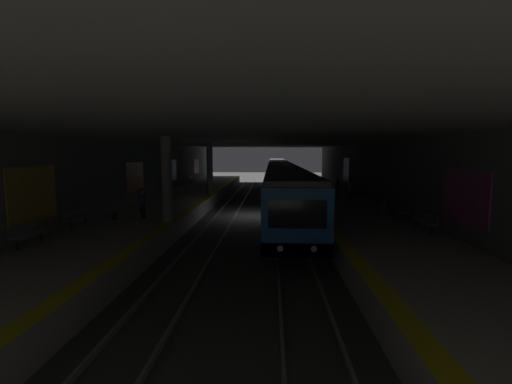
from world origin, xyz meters
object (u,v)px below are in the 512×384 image
(bench_right_far, at_px, (192,179))
(trash_bin, at_px, (383,208))
(person_boarding, at_px, (143,203))
(person_waiting_near, at_px, (141,198))
(pillar_near, at_px, (167,180))
(person_standing_far, at_px, (349,190))
(bench_left_mid, at_px, (401,209))
(bench_left_near, at_px, (426,220))
(pillar_far, at_px, (210,169))
(bench_left_far, at_px, (355,189))
(metro_train, at_px, (280,176))
(bench_right_mid, at_px, (76,217))
(bench_right_near, at_px, (27,233))
(person_walking_mid, at_px, (338,186))
(backpack_on_floor, at_px, (115,216))

(bench_right_far, xyz_separation_m, trash_bin, (-21.37, -16.33, -0.10))
(person_boarding, xyz_separation_m, trash_bin, (1.57, -13.83, -0.44))
(person_waiting_near, height_order, trash_bin, person_waiting_near)
(pillar_near, relative_size, person_standing_far, 2.99)
(bench_left_mid, distance_m, person_standing_far, 7.52)
(bench_left_near, bearing_deg, trash_bin, 10.14)
(pillar_far, bearing_deg, person_standing_far, -108.90)
(bench_left_mid, distance_m, trash_bin, 1.15)
(pillar_near, xyz_separation_m, bench_right_far, (23.84, 4.18, -1.75))
(pillar_near, xyz_separation_m, person_waiting_near, (2.97, 2.55, -1.34))
(bench_left_near, xyz_separation_m, bench_left_far, (14.19, 0.00, 0.00))
(metro_train, bearing_deg, bench_left_far, -150.84)
(bench_left_mid, relative_size, trash_bin, 2.00)
(metro_train, bearing_deg, bench_right_mid, 157.06)
(pillar_near, xyz_separation_m, person_boarding, (0.90, 1.68, -1.41))
(bench_right_near, distance_m, person_walking_mid, 23.12)
(pillar_near, relative_size, metro_train, 0.08)
(pillar_near, relative_size, backpack_on_floor, 11.38)
(pillar_far, xyz_separation_m, bench_left_far, (-0.42, -12.88, -1.75))
(bench_left_near, bearing_deg, person_boarding, 80.12)
(bench_left_far, xyz_separation_m, backpack_on_floor, (-12.07, 16.02, -0.32))
(person_boarding, bearing_deg, person_standing_far, -58.67)
(person_walking_mid, height_order, backpack_on_floor, person_walking_mid)
(pillar_near, relative_size, bench_right_near, 2.68)
(person_waiting_near, height_order, person_walking_mid, person_waiting_near)
(bench_right_mid, distance_m, person_walking_mid, 20.64)
(bench_right_near, bearing_deg, person_walking_mid, -42.12)
(bench_left_far, distance_m, person_walking_mid, 1.65)
(bench_right_far, xyz_separation_m, person_waiting_near, (-20.87, -1.63, 0.41))
(bench_right_near, bearing_deg, person_boarding, -23.06)
(bench_left_mid, height_order, person_standing_far, person_standing_far)
(metro_train, distance_m, bench_right_mid, 27.54)
(person_walking_mid, bearing_deg, person_standing_far, -174.56)
(bench_right_near, height_order, person_waiting_near, person_waiting_near)
(trash_bin, bearing_deg, person_boarding, 96.48)
(bench_left_near, relative_size, backpack_on_floor, 4.25)
(metro_train, relative_size, person_standing_far, 38.01)
(pillar_far, xyz_separation_m, bench_right_far, (10.87, 4.18, -1.75))
(person_waiting_near, xyz_separation_m, trash_bin, (-0.50, -14.70, -0.51))
(bench_right_far, bearing_deg, person_boarding, -173.77)
(bench_right_near, bearing_deg, bench_right_mid, 0.00)
(bench_left_mid, bearing_deg, person_boarding, 92.72)
(person_waiting_near, xyz_separation_m, person_walking_mid, (9.19, -13.87, -0.08))
(bench_right_mid, bearing_deg, pillar_far, -16.17)
(pillar_near, height_order, bench_right_far, pillar_near)
(pillar_near, bearing_deg, person_walking_mid, -42.95)
(bench_left_far, xyz_separation_m, bench_right_near, (-17.54, 17.07, 0.00))
(pillar_far, relative_size, metro_train, 0.08)
(pillar_far, bearing_deg, bench_right_mid, 163.83)
(person_waiting_near, distance_m, person_walking_mid, 16.64)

